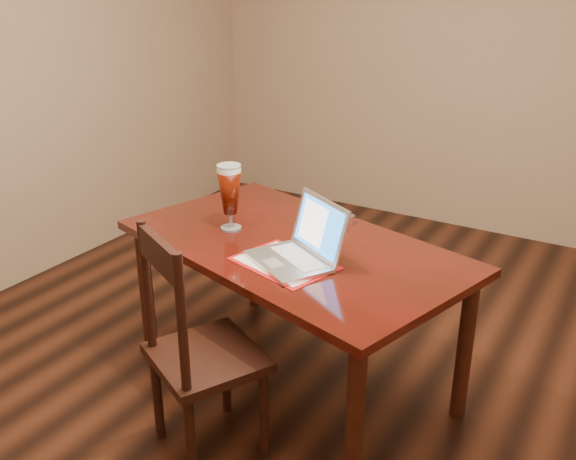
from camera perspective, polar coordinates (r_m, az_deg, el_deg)
The scene contains 4 objects.
ground at distance 3.24m, azimuth 2.70°, elevation -14.20°, with size 5.00×5.00×0.00m, color black.
room_shell at distance 2.60m, azimuth 3.43°, elevation 18.67°, with size 4.51×5.01×2.71m.
dining_table at distance 2.98m, azimuth 0.23°, elevation -2.48°, with size 1.79×1.30×1.07m.
dining_chair at distance 2.67m, azimuth -7.97°, elevation -10.74°, with size 0.57×0.57×1.02m.
Camera 1 is at (1.21, -2.30, 1.93)m, focal length 40.00 mm.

